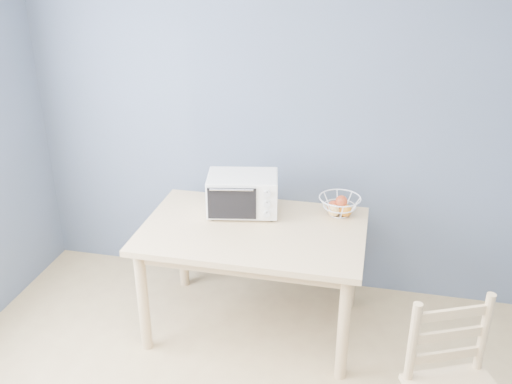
% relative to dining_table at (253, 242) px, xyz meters
% --- Properties ---
extents(room, '(4.01, 4.51, 2.61)m').
position_rel_dining_table_xyz_m(room, '(0.22, -1.62, 0.65)').
color(room, tan).
rests_on(room, ground).
extents(dining_table, '(1.40, 0.90, 0.75)m').
position_rel_dining_table_xyz_m(dining_table, '(0.00, 0.00, 0.00)').
color(dining_table, '#E0BE86').
rests_on(dining_table, ground).
extents(toaster_oven, '(0.50, 0.41, 0.27)m').
position_rel_dining_table_xyz_m(toaster_oven, '(-0.13, 0.19, 0.24)').
color(toaster_oven, white).
rests_on(toaster_oven, dining_table).
extents(fruit_basket, '(0.33, 0.33, 0.14)m').
position_rel_dining_table_xyz_m(fruit_basket, '(0.51, 0.30, 0.17)').
color(fruit_basket, white).
rests_on(fruit_basket, dining_table).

